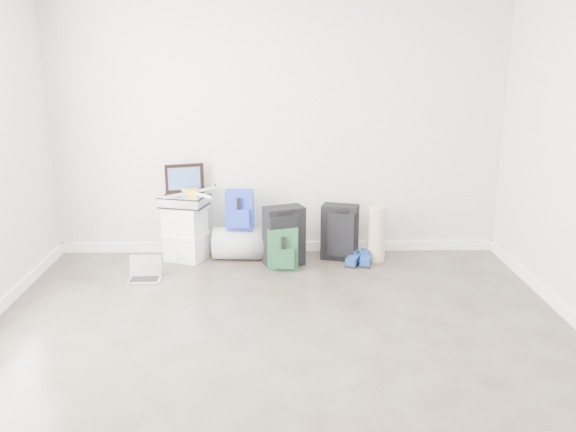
{
  "coord_description": "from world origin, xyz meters",
  "views": [
    {
      "loc": [
        -0.04,
        -3.55,
        2.05
      ],
      "look_at": [
        0.09,
        1.9,
        0.54
      ],
      "focal_mm": 38.0,
      "sensor_mm": 36.0,
      "label": 1
    }
  ],
  "objects_px": {
    "large_suitcase": "(284,236)",
    "laptop": "(145,274)",
    "briefcase": "(184,201)",
    "duffel_bag": "(240,243)",
    "boxes_stack": "(185,233)",
    "carry_on": "(340,232)"
  },
  "relations": [
    {
      "from": "carry_on",
      "to": "laptop",
      "type": "distance_m",
      "value": 1.93
    },
    {
      "from": "boxes_stack",
      "to": "duffel_bag",
      "type": "distance_m",
      "value": 0.55
    },
    {
      "from": "large_suitcase",
      "to": "boxes_stack",
      "type": "bearing_deg",
      "value": 148.95
    },
    {
      "from": "large_suitcase",
      "to": "carry_on",
      "type": "relative_size",
      "value": 1.05
    },
    {
      "from": "boxes_stack",
      "to": "carry_on",
      "type": "distance_m",
      "value": 1.54
    },
    {
      "from": "boxes_stack",
      "to": "duffel_bag",
      "type": "bearing_deg",
      "value": 22.01
    },
    {
      "from": "briefcase",
      "to": "large_suitcase",
      "type": "distance_m",
      "value": 1.04
    },
    {
      "from": "large_suitcase",
      "to": "duffel_bag",
      "type": "bearing_deg",
      "value": 136.74
    },
    {
      "from": "large_suitcase",
      "to": "laptop",
      "type": "relative_size",
      "value": 1.96
    },
    {
      "from": "boxes_stack",
      "to": "duffel_bag",
      "type": "relative_size",
      "value": 1.03
    },
    {
      "from": "laptop",
      "to": "briefcase",
      "type": "bearing_deg",
      "value": 59.31
    },
    {
      "from": "duffel_bag",
      "to": "large_suitcase",
      "type": "height_order",
      "value": "large_suitcase"
    },
    {
      "from": "briefcase",
      "to": "carry_on",
      "type": "bearing_deg",
      "value": 14.66
    },
    {
      "from": "briefcase",
      "to": "duffel_bag",
      "type": "height_order",
      "value": "briefcase"
    },
    {
      "from": "boxes_stack",
      "to": "large_suitcase",
      "type": "height_order",
      "value": "large_suitcase"
    },
    {
      "from": "briefcase",
      "to": "carry_on",
      "type": "distance_m",
      "value": 1.57
    },
    {
      "from": "duffel_bag",
      "to": "large_suitcase",
      "type": "bearing_deg",
      "value": -19.16
    },
    {
      "from": "briefcase",
      "to": "large_suitcase",
      "type": "xyz_separation_m",
      "value": [
        0.98,
        -0.18,
        -0.31
      ]
    },
    {
      "from": "briefcase",
      "to": "duffel_bag",
      "type": "relative_size",
      "value": 0.8
    },
    {
      "from": "briefcase",
      "to": "large_suitcase",
      "type": "bearing_deg",
      "value": 4.59
    },
    {
      "from": "large_suitcase",
      "to": "carry_on",
      "type": "bearing_deg",
      "value": -3.67
    },
    {
      "from": "large_suitcase",
      "to": "laptop",
      "type": "distance_m",
      "value": 1.35
    }
  ]
}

